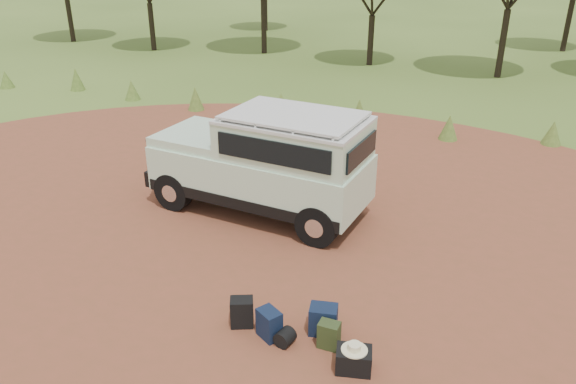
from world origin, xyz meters
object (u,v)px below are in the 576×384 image
at_px(backpack_navy, 269,324).
at_px(walking_staff, 158,173).
at_px(backpack_olive, 329,335).
at_px(hard_case, 354,360).
at_px(safari_vehicle, 266,164).
at_px(duffel_navy, 323,320).
at_px(backpack_black, 242,312).

bearing_deg(backpack_navy, walking_staff, 171.66).
relative_size(walking_staff, backpack_olive, 3.27).
xyz_separation_m(backpack_navy, hard_case, (1.46, -0.23, -0.07)).
distance_m(walking_staff, backpack_olive, 6.53).
bearing_deg(backpack_navy, hard_case, 22.24).
bearing_deg(safari_vehicle, duffel_navy, -49.14).
xyz_separation_m(safari_vehicle, backpack_navy, (1.83, -4.09, -0.94)).
bearing_deg(safari_vehicle, backpack_black, -66.48).
height_order(safari_vehicle, hard_case, safari_vehicle).
distance_m(backpack_black, duffel_navy, 1.34).
relative_size(walking_staff, backpack_navy, 2.95).
bearing_deg(backpack_olive, hard_case, -34.68).
distance_m(safari_vehicle, backpack_black, 4.29).
bearing_deg(backpack_olive, backpack_navy, -171.64).
xyz_separation_m(safari_vehicle, backpack_black, (1.29, -3.98, -0.93)).
xyz_separation_m(walking_staff, duffel_navy, (5.25, -3.28, -0.47)).
distance_m(duffel_navy, hard_case, 0.96).
bearing_deg(backpack_black, backpack_navy, -35.83).
bearing_deg(hard_case, safari_vehicle, 113.89).
bearing_deg(backpack_navy, duffel_navy, 60.11).
relative_size(backpack_navy, hard_case, 0.96).
relative_size(backpack_navy, backpack_olive, 1.11).
height_order(backpack_black, hard_case, backpack_black).
xyz_separation_m(backpack_black, hard_case, (2.00, -0.34, -0.07)).
height_order(walking_staff, duffel_navy, walking_staff).
xyz_separation_m(backpack_black, backpack_olive, (1.50, 0.02, -0.03)).
xyz_separation_m(safari_vehicle, duffel_navy, (2.59, -3.67, -0.94)).
relative_size(safari_vehicle, backpack_black, 10.30).
xyz_separation_m(backpack_olive, duffel_navy, (-0.19, 0.30, 0.02)).
distance_m(safari_vehicle, duffel_navy, 4.59).
bearing_deg(safari_vehicle, backpack_olive, -49.30).
height_order(safari_vehicle, backpack_olive, safari_vehicle).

